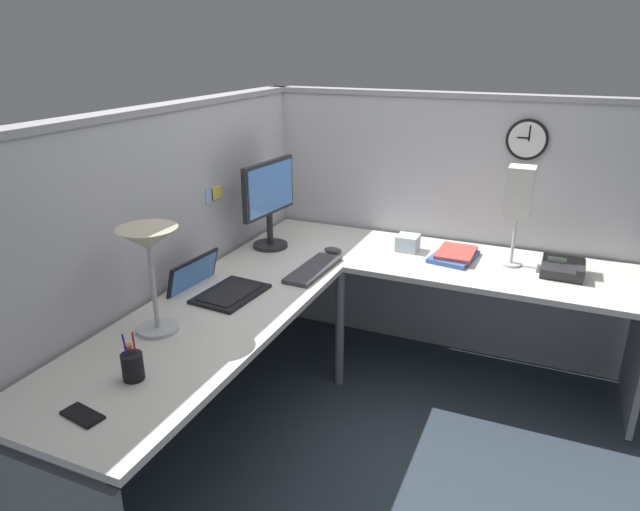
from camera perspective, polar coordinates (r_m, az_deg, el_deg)
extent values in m
plane|color=#2D3842|center=(3.20, 3.58, -14.66)|extent=(6.80, 6.80, 0.00)
cube|color=#B2B2B7|center=(2.92, -14.89, -1.61)|extent=(2.57, 0.10, 1.55)
cube|color=#939399|center=(2.73, -16.45, 13.92)|extent=(2.57, 0.12, 0.03)
cube|color=#B2B2B7|center=(3.55, 12.70, 2.61)|extent=(0.10, 2.37, 1.55)
cube|color=#939399|center=(3.40, 13.78, 15.36)|extent=(0.12, 2.37, 0.03)
cube|color=beige|center=(2.72, -8.19, -4.16)|extent=(2.35, 0.66, 0.03)
cube|color=beige|center=(3.16, 17.23, -1.32)|extent=(0.66, 1.49, 0.03)
cylinder|color=slate|center=(3.19, 1.99, -7.34)|extent=(0.05, 0.05, 0.70)
cube|color=slate|center=(3.33, 29.10, -8.90)|extent=(0.58, 0.03, 0.60)
cylinder|color=#232326|center=(3.31, -4.99, 1.05)|extent=(0.20, 0.20, 0.02)
cylinder|color=#232326|center=(3.28, -5.04, 2.69)|extent=(0.04, 0.04, 0.20)
cube|color=#232326|center=(3.21, -5.18, 6.77)|extent=(0.46, 0.08, 0.30)
cube|color=#4C84D8|center=(3.20, -4.91, 6.74)|extent=(0.42, 0.05, 0.26)
cube|color=black|center=(2.71, -8.93, -3.82)|extent=(0.36, 0.27, 0.02)
cube|color=black|center=(2.70, -8.95, -3.62)|extent=(0.30, 0.20, 0.00)
cube|color=black|center=(2.82, -12.68, -2.20)|extent=(0.34, 0.10, 0.22)
cube|color=#4C84D8|center=(2.82, -12.55, -2.23)|extent=(0.31, 0.08, 0.18)
cube|color=#38383D|center=(2.95, -0.67, -1.38)|extent=(0.44, 0.16, 0.02)
ellipsoid|color=#38383D|center=(3.19, 1.31, 0.53)|extent=(0.06, 0.10, 0.03)
cylinder|color=#B7BABF|center=(2.46, -15.93, -7.05)|extent=(0.17, 0.17, 0.02)
cylinder|color=#B7BABF|center=(2.38, -16.38, -2.95)|extent=(0.02, 0.02, 0.38)
cone|color=#B2A88C|center=(2.31, -16.88, 1.61)|extent=(0.24, 0.24, 0.09)
cylinder|color=black|center=(2.14, -18.27, -10.53)|extent=(0.08, 0.08, 0.10)
cylinder|color=#1E1EB2|center=(2.10, -18.85, -9.10)|extent=(0.01, 0.02, 0.13)
cylinder|color=#B21E1E|center=(2.11, -18.10, -8.88)|extent=(0.01, 0.01, 0.13)
cylinder|color=#D8591E|center=(2.11, -18.72, -8.64)|extent=(0.03, 0.03, 0.01)
cube|color=black|center=(2.03, -22.72, -14.55)|extent=(0.09, 0.15, 0.01)
cube|color=#232326|center=(3.13, 23.10, -1.29)|extent=(0.19, 0.20, 0.10)
cube|color=#8CA58C|center=(3.12, 22.66, -0.53)|extent=(0.02, 0.09, 0.04)
cube|color=#232326|center=(3.13, 24.70, -1.18)|extent=(0.19, 0.04, 0.04)
cube|color=#335999|center=(3.19, 13.24, -0.13)|extent=(0.31, 0.25, 0.02)
cube|color=#BF3F38|center=(3.20, 13.50, 0.30)|extent=(0.26, 0.20, 0.02)
cylinder|color=#B7BABF|center=(3.20, 18.57, -0.77)|extent=(0.11, 0.11, 0.01)
cylinder|color=#B7BABF|center=(3.16, 18.84, 1.49)|extent=(0.02, 0.02, 0.27)
cube|color=silver|center=(3.08, 19.40, 6.05)|extent=(0.13, 0.13, 0.26)
cube|color=silver|center=(3.26, 8.78, 1.26)|extent=(0.12, 0.12, 0.09)
cylinder|color=black|center=(3.33, 20.06, 10.89)|extent=(0.03, 0.22, 0.22)
cylinder|color=white|center=(3.31, 20.03, 10.84)|extent=(0.00, 0.19, 0.19)
cube|color=black|center=(3.31, 19.70, 11.05)|extent=(0.00, 0.06, 0.01)
cube|color=black|center=(3.30, 20.28, 11.41)|extent=(0.00, 0.01, 0.08)
cube|color=#EAD84C|center=(3.09, -10.31, 6.20)|extent=(0.10, 0.00, 0.07)
cube|color=#99B7E5|center=(3.03, -11.06, 5.89)|extent=(0.06, 0.00, 0.08)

